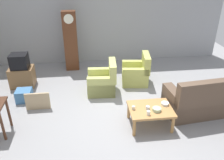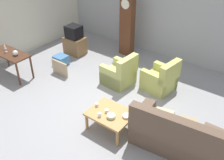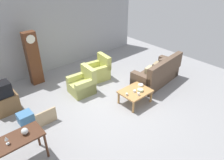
% 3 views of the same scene
% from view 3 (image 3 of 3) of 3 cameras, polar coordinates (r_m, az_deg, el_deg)
% --- Properties ---
extents(ground_plane, '(10.40, 10.40, 0.00)m').
position_cam_3_polar(ground_plane, '(6.90, 0.17, -6.16)').
color(ground_plane, gray).
extents(garage_door_wall, '(8.40, 0.16, 3.20)m').
position_cam_3_polar(garage_door_wall, '(8.94, -15.75, 12.91)').
color(garage_door_wall, '#9EA0A5').
rests_on(garage_door_wall, ground_plane).
extents(couch_floral, '(2.18, 1.09, 1.04)m').
position_cam_3_polar(couch_floral, '(7.98, 12.34, 1.55)').
color(couch_floral, brown).
rests_on(couch_floral, ground_plane).
extents(armchair_olive_near, '(0.84, 0.81, 0.92)m').
position_cam_3_polar(armchair_olive_near, '(7.32, -8.10, -1.28)').
color(armchair_olive_near, '#B7BC66').
rests_on(armchair_olive_near, ground_plane).
extents(armchair_olive_far, '(0.88, 0.86, 0.92)m').
position_cam_3_polar(armchair_olive_far, '(8.16, -3.73, 2.50)').
color(armchair_olive_far, '#B8BC5D').
rests_on(armchair_olive_far, ground_plane).
extents(coffee_table_wood, '(0.96, 0.76, 0.45)m').
position_cam_3_polar(coffee_table_wood, '(6.72, 6.40, -3.43)').
color(coffee_table_wood, '#B27F47').
rests_on(coffee_table_wood, ground_plane).
extents(console_table_dark, '(1.30, 0.56, 0.75)m').
position_cam_3_polar(console_table_dark, '(5.13, -25.53, -15.63)').
color(console_table_dark, '#472819').
rests_on(console_table_dark, ground_plane).
extents(grandfather_clock, '(0.44, 0.30, 1.98)m').
position_cam_3_polar(grandfather_clock, '(8.03, -20.83, 5.50)').
color(grandfather_clock, '#562D19').
rests_on(grandfather_clock, ground_plane).
extents(tv_stand_cabinet, '(0.68, 0.52, 0.59)m').
position_cam_3_polar(tv_stand_cabinet, '(7.13, -27.04, -5.73)').
color(tv_stand_cabinet, brown).
rests_on(tv_stand_cabinet, ground_plane).
extents(tv_crt, '(0.48, 0.44, 0.42)m').
position_cam_3_polar(tv_crt, '(6.88, -27.99, -2.30)').
color(tv_crt, black).
rests_on(tv_crt, tv_stand_cabinet).
extents(framed_picture_leaning, '(0.60, 0.05, 0.46)m').
position_cam_3_polar(framed_picture_leaning, '(6.23, -17.54, -9.75)').
color(framed_picture_leaning, tan).
rests_on(framed_picture_leaning, ground_plane).
extents(storage_box_blue, '(0.40, 0.37, 0.32)m').
position_cam_3_polar(storage_box_blue, '(6.52, -22.63, -9.59)').
color(storage_box_blue, teal).
rests_on(storage_box_blue, ground_plane).
extents(glass_dome_cloche, '(0.15, 0.15, 0.15)m').
position_cam_3_polar(glass_dome_cloche, '(5.06, -22.86, -12.82)').
color(glass_dome_cloche, silver).
rests_on(glass_dome_cloche, console_table_dark).
extents(cup_white_porcelain, '(0.08, 0.08, 0.09)m').
position_cam_3_polar(cup_white_porcelain, '(6.46, 7.28, -3.84)').
color(cup_white_porcelain, white).
rests_on(cup_white_porcelain, coffee_table_wood).
extents(cup_blue_rimmed, '(0.08, 0.08, 0.08)m').
position_cam_3_polar(cup_blue_rimmed, '(6.60, 6.21, -3.05)').
color(cup_blue_rimmed, silver).
rests_on(cup_blue_rimmed, coffee_table_wood).
extents(cup_cream_tall, '(0.07, 0.07, 0.08)m').
position_cam_3_polar(cup_cream_tall, '(6.42, 4.07, -3.93)').
color(cup_cream_tall, beige).
rests_on(cup_cream_tall, coffee_table_wood).
extents(bowl_white_stacked, '(0.18, 0.18, 0.05)m').
position_cam_3_polar(bowl_white_stacked, '(6.95, 7.87, -1.37)').
color(bowl_white_stacked, white).
rests_on(bowl_white_stacked, coffee_table_wood).
extents(bowl_shallow_green, '(0.19, 0.19, 0.07)m').
position_cam_3_polar(bowl_shallow_green, '(6.67, 7.75, -2.78)').
color(bowl_shallow_green, '#B2C69E').
rests_on(bowl_shallow_green, coffee_table_wood).
extents(wine_glass_short, '(0.07, 0.07, 0.21)m').
position_cam_3_polar(wine_glass_short, '(4.93, -27.04, -14.27)').
color(wine_glass_short, silver).
rests_on(wine_glass_short, console_table_dark).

